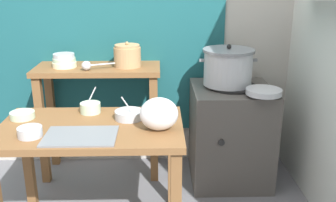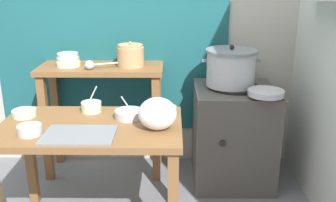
{
  "view_description": "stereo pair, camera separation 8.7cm",
  "coord_description": "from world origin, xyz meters",
  "views": [
    {
      "loc": [
        0.26,
        -2.09,
        1.59
      ],
      "look_at": [
        0.32,
        0.22,
        0.82
      ],
      "focal_mm": 41.37,
      "sensor_mm": 36.0,
      "label": 1
    },
    {
      "loc": [
        0.35,
        -2.09,
        1.59
      ],
      "look_at": [
        0.32,
        0.22,
        0.82
      ],
      "focal_mm": 41.37,
      "sensor_mm": 36.0,
      "label": 2
    }
  ],
  "objects": [
    {
      "name": "prep_bowl_0",
      "position": [
        -0.59,
        0.2,
        0.74
      ],
      "size": [
        0.15,
        0.15,
        0.04
      ],
      "color": "#B7D1AD",
      "rests_on": "prep_table"
    },
    {
      "name": "back_shelf_table",
      "position": [
        -0.21,
        0.83,
        0.68
      ],
      "size": [
        0.96,
        0.4,
        0.9
      ],
      "color": "brown",
      "rests_on": "ground"
    },
    {
      "name": "stove_block",
      "position": [
        0.82,
        0.7,
        0.38
      ],
      "size": [
        0.6,
        0.61,
        0.78
      ],
      "color": "#4C4742",
      "rests_on": "ground"
    },
    {
      "name": "wall_back",
      "position": [
        0.08,
        1.1,
        1.3
      ],
      "size": [
        4.4,
        0.12,
        2.6
      ],
      "color": "#B2ADA3",
      "rests_on": "ground"
    },
    {
      "name": "clay_pot",
      "position": [
        0.03,
        0.83,
        0.98
      ],
      "size": [
        0.21,
        0.21,
        0.19
      ],
      "color": "tan",
      "rests_on": "back_shelf_table"
    },
    {
      "name": "prep_bowl_2",
      "position": [
        -0.45,
        -0.09,
        0.75
      ],
      "size": [
        0.14,
        0.14,
        0.06
      ],
      "color": "#B7BABF",
      "rests_on": "prep_table"
    },
    {
      "name": "prep_bowl_3",
      "position": [
        0.08,
        0.17,
        0.75
      ],
      "size": [
        0.18,
        0.18,
        0.15
      ],
      "color": "#B7BABF",
      "rests_on": "prep_table"
    },
    {
      "name": "plastic_bag",
      "position": [
        0.26,
        -0.01,
        0.82
      ],
      "size": [
        0.22,
        0.17,
        0.19
      ],
      "primitive_type": "ellipsoid",
      "color": "white",
      "rests_on": "prep_table"
    },
    {
      "name": "wide_pan",
      "position": [
        1.0,
        0.47,
        0.8
      ],
      "size": [
        0.25,
        0.25,
        0.04
      ],
      "primitive_type": "cylinder",
      "color": "#B7BABF",
      "rests_on": "stove_block"
    },
    {
      "name": "steamer_pot",
      "position": [
        0.78,
        0.72,
        0.92
      ],
      "size": [
        0.43,
        0.38,
        0.31
      ],
      "color": "#B7BABF",
      "rests_on": "stove_block"
    },
    {
      "name": "bowl_stack_enamel",
      "position": [
        -0.45,
        0.82,
        0.95
      ],
      "size": [
        0.18,
        0.18,
        0.1
      ],
      "color": "beige",
      "rests_on": "back_shelf_table"
    },
    {
      "name": "prep_bowl_1",
      "position": [
        -0.18,
        0.29,
        0.76
      ],
      "size": [
        0.13,
        0.13,
        0.17
      ],
      "color": "#B7D1AD",
      "rests_on": "prep_table"
    },
    {
      "name": "ladle",
      "position": [
        -0.26,
        0.72,
        0.94
      ],
      "size": [
        0.26,
        0.13,
        0.07
      ],
      "color": "#B7BABF",
      "rests_on": "back_shelf_table"
    },
    {
      "name": "serving_tray",
      "position": [
        -0.17,
        -0.1,
        0.72
      ],
      "size": [
        0.4,
        0.28,
        0.01
      ],
      "primitive_type": "cube",
      "color": "slate",
      "rests_on": "prep_table"
    },
    {
      "name": "prep_table",
      "position": [
        -0.15,
        0.07,
        0.61
      ],
      "size": [
        1.1,
        0.66,
        0.72
      ],
      "color": "brown",
      "rests_on": "ground"
    },
    {
      "name": "prep_bowl_4",
      "position": [
        0.3,
        0.26,
        0.75
      ],
      "size": [
        0.15,
        0.15,
        0.05
      ],
      "color": "#B7BABF",
      "rests_on": "prep_table"
    }
  ]
}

